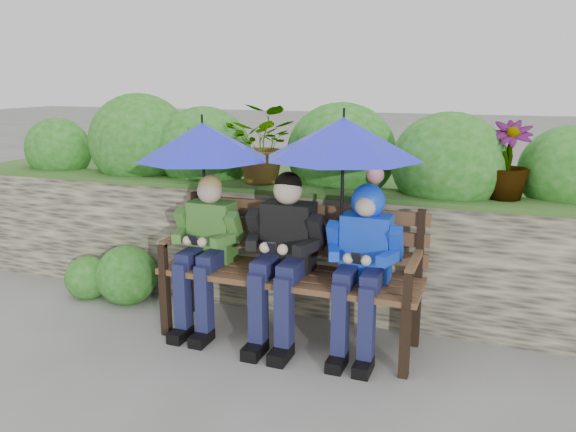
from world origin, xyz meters
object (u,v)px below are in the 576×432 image
at_px(boy_right, 363,255).
at_px(umbrella_left, 203,141).
at_px(park_bench, 292,263).
at_px(boy_middle, 283,250).
at_px(umbrella_right, 343,138).
at_px(boy_left, 206,244).

bearing_deg(boy_right, umbrella_left, 177.30).
bearing_deg(park_bench, boy_middle, -107.73).
distance_m(umbrella_left, umbrella_right, 1.08).
distance_m(park_bench, boy_middle, 0.16).
relative_size(park_bench, umbrella_left, 1.90).
bearing_deg(boy_middle, boy_right, 1.86).
distance_m(boy_middle, umbrella_left, 1.00).
relative_size(boy_left, boy_middle, 0.95).
distance_m(boy_left, umbrella_left, 0.77).
height_order(boy_left, umbrella_left, umbrella_left).
relative_size(park_bench, boy_right, 1.60).
bearing_deg(umbrella_right, boy_right, -12.39).
bearing_deg(boy_right, park_bench, 171.54).
bearing_deg(boy_left, park_bench, 8.08).
bearing_deg(boy_left, umbrella_left, 117.04).
relative_size(umbrella_left, umbrella_right, 0.93).
xyz_separation_m(umbrella_left, umbrella_right, (1.08, -0.02, 0.06)).
bearing_deg(umbrella_right, boy_left, -177.28).
height_order(umbrella_left, umbrella_right, umbrella_right).
xyz_separation_m(boy_right, umbrella_right, (-0.17, 0.04, 0.78)).
bearing_deg(boy_left, boy_right, 0.60).
xyz_separation_m(boy_left, umbrella_left, (-0.04, 0.07, 0.77)).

